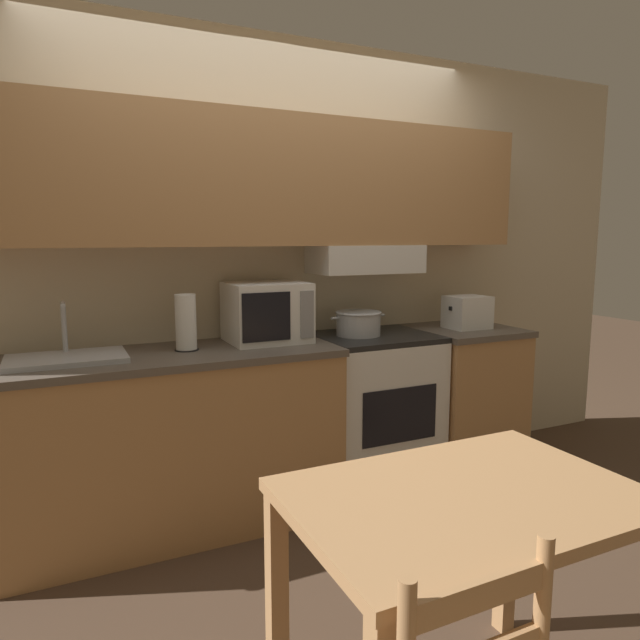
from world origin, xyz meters
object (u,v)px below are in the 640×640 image
at_px(microwave, 267,312).
at_px(sink_basin, 66,357).
at_px(cooking_pot, 358,323).
at_px(toaster, 467,312).
at_px(stove_range, 373,410).
at_px(paper_towel_roll, 186,323).
at_px(dining_table, 465,534).

height_order(microwave, sink_basin, microwave).
bearing_deg(cooking_pot, toaster, -4.71).
height_order(cooking_pot, sink_basin, sink_basin).
relative_size(toaster, sink_basin, 0.50).
relative_size(cooking_pot, microwave, 0.83).
bearing_deg(stove_range, paper_towel_roll, 179.58).
distance_m(microwave, dining_table, 1.73).
xyz_separation_m(sink_basin, dining_table, (0.96, -1.59, -0.28)).
relative_size(cooking_pot, paper_towel_roll, 1.22).
height_order(microwave, dining_table, microwave).
xyz_separation_m(stove_range, sink_basin, (-1.62, -0.02, 0.47)).
height_order(stove_range, sink_basin, sink_basin).
relative_size(microwave, sink_basin, 0.80).
relative_size(microwave, toaster, 1.61).
distance_m(toaster, sink_basin, 2.25).
height_order(toaster, dining_table, toaster).
relative_size(stove_range, dining_table, 0.92).
distance_m(toaster, dining_table, 2.06).
bearing_deg(microwave, cooking_pot, -4.91).
bearing_deg(toaster, sink_basin, 179.42).
distance_m(stove_range, dining_table, 1.74).
relative_size(stove_range, paper_towel_roll, 3.22).
bearing_deg(sink_basin, microwave, 4.80).
distance_m(cooking_pot, toaster, 0.73).
xyz_separation_m(toaster, paper_towel_roll, (-1.70, 0.05, 0.04)).
bearing_deg(paper_towel_roll, stove_range, -0.42).
bearing_deg(sink_basin, paper_towel_roll, 2.46).
bearing_deg(toaster, dining_table, -129.35).
height_order(cooking_pot, paper_towel_roll, paper_towel_roll).
bearing_deg(cooking_pot, dining_table, -108.95).
relative_size(stove_range, sink_basin, 1.75).
bearing_deg(stove_range, cooking_pot, 167.18).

